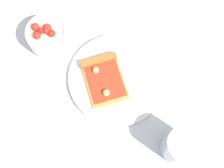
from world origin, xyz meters
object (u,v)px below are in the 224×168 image
object	(u,v)px
salad_bowl	(48,36)
soda_glass	(180,146)
plate	(117,78)
pizza_slice_main	(103,76)

from	to	relation	value
salad_bowl	soda_glass	distance (m)	0.44
salad_bowl	soda_glass	size ratio (longest dim) A/B	1.11
plate	pizza_slice_main	size ratio (longest dim) A/B	1.58
plate	soda_glass	size ratio (longest dim) A/B	2.59
pizza_slice_main	soda_glass	size ratio (longest dim) A/B	1.64
pizza_slice_main	soda_glass	xyz separation A→B (m)	(0.12, 0.23, 0.03)
soda_glass	pizza_slice_main	bearing A→B (deg)	-118.65
plate	salad_bowl	bearing A→B (deg)	-103.76
plate	salad_bowl	size ratio (longest dim) A/B	2.33
pizza_slice_main	soda_glass	bearing A→B (deg)	61.35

